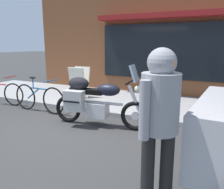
% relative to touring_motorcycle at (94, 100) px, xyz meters
% --- Properties ---
extents(ground_plane, '(80.00, 80.00, 0.00)m').
position_rel_touring_motorcycle_xyz_m(ground_plane, '(-0.38, -0.41, -0.60)').
color(ground_plane, '#343434').
extents(touring_motorcycle, '(2.23, 0.82, 1.39)m').
position_rel_touring_motorcycle_xyz_m(touring_motorcycle, '(0.00, 0.00, 0.00)').
color(touring_motorcycle, black).
rests_on(touring_motorcycle, ground_plane).
extents(parked_bicycle, '(1.72, 0.48, 0.95)m').
position_rel_touring_motorcycle_xyz_m(parked_bicycle, '(-1.89, 0.32, -0.21)').
color(parked_bicycle, black).
rests_on(parked_bicycle, ground_plane).
extents(pedestrian_walking, '(0.50, 0.52, 1.77)m').
position_rel_touring_motorcycle_xyz_m(pedestrian_walking, '(1.97, -2.09, 0.52)').
color(pedestrian_walking, black).
rests_on(pedestrian_walking, ground_plane).
extents(sandwich_board_sign, '(0.55, 0.42, 0.97)m').
position_rel_touring_motorcycle_xyz_m(sandwich_board_sign, '(-1.53, 1.74, 0.01)').
color(sandwich_board_sign, silver).
rests_on(sandwich_board_sign, sidewalk_curb).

